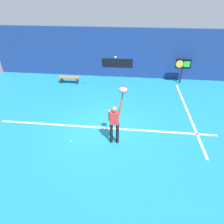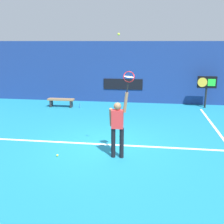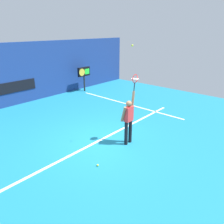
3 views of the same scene
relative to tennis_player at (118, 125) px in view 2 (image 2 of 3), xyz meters
name	(u,v)px [view 2 (image 2 of 3)]	position (x,y,z in m)	size (l,w,h in m)	color
ground_plane	(104,146)	(-0.56, 0.85, -1.01)	(18.00, 18.00, 0.00)	teal
back_wall	(123,72)	(-0.56, 7.56, 0.69)	(18.00, 0.20, 3.40)	navy
sponsor_banner_center	(123,84)	(-0.56, 7.44, 0.03)	(2.20, 0.03, 0.60)	black
court_baseline	(104,144)	(-0.56, 0.94, -1.01)	(10.00, 0.10, 0.01)	white
court_sideline	(218,131)	(3.57, 2.85, -1.01)	(0.10, 7.00, 0.01)	white
tennis_player	(118,125)	(0.00, 0.00, 0.00)	(0.56, 0.31, 1.99)	black
tennis_racket	(129,78)	(0.31, 0.00, 1.38)	(0.35, 0.27, 0.62)	black
tennis_ball	(119,34)	(0.02, -0.05, 2.55)	(0.07, 0.07, 0.07)	#CCE033
scoreboard_clock	(207,84)	(3.84, 6.77, 0.27)	(0.96, 0.20, 1.65)	black
court_bench	(61,101)	(-3.70, 5.89, -0.67)	(1.40, 0.36, 0.45)	olive
water_bottle	(80,105)	(-2.67, 5.89, -0.89)	(0.07, 0.07, 0.24)	#338CD8
spare_ball	(57,155)	(-1.81, -0.20, -0.98)	(0.07, 0.07, 0.07)	#CCE033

